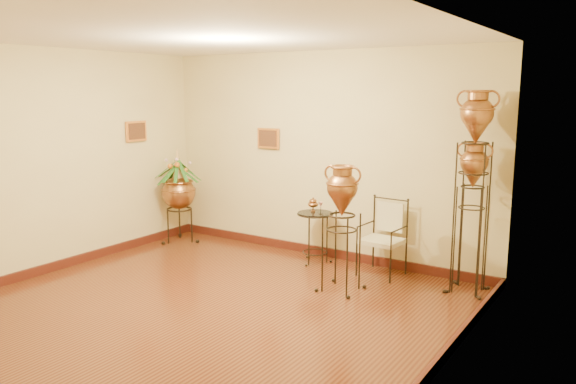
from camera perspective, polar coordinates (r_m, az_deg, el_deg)
The scene contains 8 objects.
ground at distance 6.04m, azimuth -8.98°, elevation -11.95°, with size 5.00×5.00×0.00m, color #5E3016.
room_shell at distance 5.64m, azimuth -9.46°, elevation 4.65°, with size 5.02×5.02×2.81m.
amphora_tall at distance 6.57m, azimuth 18.23°, elevation 0.16°, with size 0.56×0.56×2.31m.
amphora_mid at distance 6.62m, azimuth 18.09°, elevation -2.43°, with size 0.47×0.47×1.73m.
amphora_short at distance 6.39m, azimuth 5.46°, elevation -3.67°, with size 0.48×0.48×1.48m.
planter_urn at distance 8.62m, azimuth -11.06°, elevation 0.34°, with size 0.95×0.95×1.46m.
armchair at distance 7.06m, azimuth 9.53°, elevation -4.62°, with size 0.57×0.53×0.95m.
side_table at distance 7.51m, azimuth 2.76°, elevation -4.53°, with size 0.55×0.55×0.86m.
Camera 1 is at (3.80, -4.11, 2.26)m, focal length 35.00 mm.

